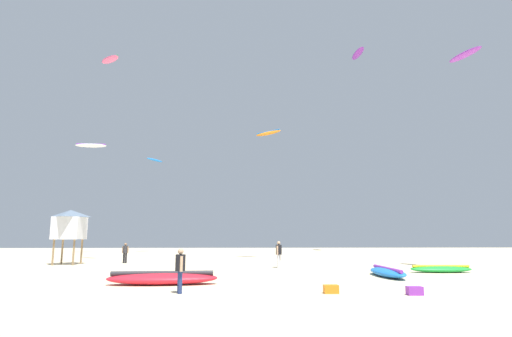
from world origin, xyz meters
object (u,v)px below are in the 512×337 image
person_left (279,252)px  kite_aloft_1 (358,54)px  kite_aloft_0 (465,55)px  kite_aloft_5 (110,59)px  kite_grounded_near (441,269)px  kite_aloft_2 (91,145)px  cooler_box (331,289)px  lifeguard_tower (70,224)px  person_midground (125,251)px  kite_aloft_3 (268,133)px  kite_grounded_far (387,272)px  kite_grounded_mid (162,278)px  kite_aloft_4 (155,160)px  gear_bag (415,291)px  person_foreground (180,267)px

person_left → kite_aloft_1: kite_aloft_1 is taller
kite_aloft_0 → kite_aloft_5: 29.11m
kite_grounded_near → kite_aloft_2: size_ratio=0.95×
kite_aloft_2 → kite_aloft_5: bearing=-65.3°
cooler_box → kite_aloft_5: 30.03m
lifeguard_tower → person_midground: bearing=22.0°
kite_aloft_0 → kite_aloft_3: (-12.97, 12.73, -2.44)m
kite_aloft_5 → kite_grounded_far: bearing=-32.0°
lifeguard_tower → cooler_box: lifeguard_tower is taller
kite_grounded_mid → kite_aloft_0: 24.85m
kite_grounded_far → kite_aloft_4: size_ratio=1.46×
person_left → gear_bag: (3.97, -12.80, -0.89)m
person_left → kite_aloft_4: size_ratio=0.61×
kite_grounded_near → kite_aloft_3: kite_aloft_3 is taller
kite_aloft_4 → kite_aloft_5: 19.31m
cooler_box → kite_grounded_mid: bearing=157.0°
person_midground → kite_grounded_near: 23.18m
lifeguard_tower → kite_aloft_1: 43.06m
person_midground → person_left: person_left is taller
cooler_box → kite_aloft_0: 21.23m
person_midground → lifeguard_tower: lifeguard_tower is taller
person_midground → lifeguard_tower: (-3.90, -1.58, 2.12)m
kite_grounded_far → lifeguard_tower: size_ratio=1.04×
lifeguard_tower → cooler_box: 23.18m
kite_aloft_5 → person_foreground: bearing=-62.3°
cooler_box → gear_bag: same height
person_midground → kite_aloft_4: bearing=-164.8°
gear_bag → kite_aloft_4: size_ratio=0.19×
kite_grounded_mid → kite_aloft_2: bearing=116.6°
kite_grounded_near → kite_grounded_mid: bearing=-160.9°
kite_grounded_far → cooler_box: (-4.41, -6.09, -0.09)m
kite_aloft_1 → kite_aloft_4: size_ratio=1.37×
person_foreground → gear_bag: 8.97m
person_midground → kite_grounded_near: size_ratio=0.43×
kite_grounded_mid → kite_aloft_3: kite_aloft_3 is taller
kite_grounded_mid → kite_aloft_0: bearing=19.6°
person_midground → lifeguard_tower: bearing=-59.6°
person_left → cooler_box: 12.32m
cooler_box → kite_aloft_5: size_ratio=0.24×
kite_aloft_1 → kite_aloft_3: size_ratio=1.44×
person_foreground → kite_grounded_mid: person_foreground is taller
person_left → kite_grounded_far: size_ratio=0.42×
person_foreground → kite_grounded_near: size_ratio=0.46×
person_midground → lifeguard_tower: 4.72m
gear_bag → kite_aloft_3: (-3.99, 23.09, 12.06)m
gear_bag → person_midground: bearing=131.8°
lifeguard_tower → gear_bag: size_ratio=7.41×
person_foreground → kite_aloft_2: kite_aloft_2 is taller
gear_bag → kite_aloft_5: size_ratio=0.24×
kite_aloft_0 → kite_aloft_5: bearing=162.3°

